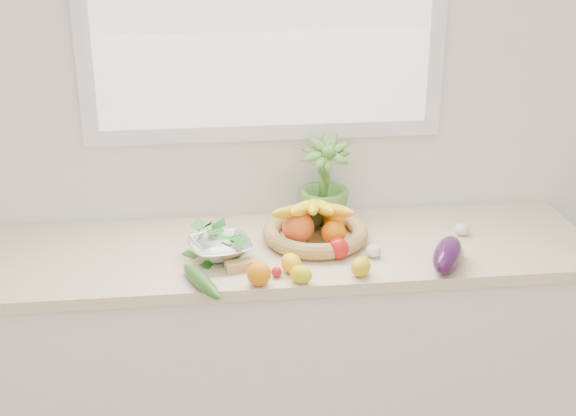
{
  "coord_description": "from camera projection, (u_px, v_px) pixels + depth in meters",
  "views": [
    {
      "loc": [
        -0.24,
        -0.57,
        2.1
      ],
      "look_at": [
        0.05,
        1.93,
        1.05
      ],
      "focal_mm": 50.0,
      "sensor_mm": 36.0,
      "label": 1
    }
  ],
  "objects": [
    {
      "name": "radish",
      "position": [
        276.0,
        272.0,
        2.58
      ],
      "size": [
        0.04,
        0.04,
        0.03
      ],
      "primitive_type": "sphere",
      "rotation": [
        0.0,
        0.0,
        -0.37
      ],
      "color": "#B41618",
      "rests_on": "countertop"
    },
    {
      "name": "garlic_b",
      "position": [
        462.0,
        229.0,
        2.87
      ],
      "size": [
        0.07,
        0.07,
        0.04
      ],
      "primitive_type": "ellipsoid",
      "rotation": [
        0.0,
        0.0,
        -0.42
      ],
      "color": "silver",
      "rests_on": "countertop"
    },
    {
      "name": "orange_loose",
      "position": [
        259.0,
        274.0,
        2.52
      ],
      "size": [
        0.1,
        0.1,
        0.08
      ],
      "primitive_type": "sphere",
      "rotation": [
        0.0,
        0.0,
        0.26
      ],
      "color": "orange",
      "rests_on": "countertop"
    },
    {
      "name": "countertop",
      "position": [
        273.0,
        251.0,
        2.8
      ],
      "size": [
        2.24,
        0.62,
        0.04
      ],
      "primitive_type": "cube",
      "color": "beige",
      "rests_on": "counter_cabinet"
    },
    {
      "name": "eggplant",
      "position": [
        447.0,
        255.0,
        2.62
      ],
      "size": [
        0.18,
        0.25,
        0.09
      ],
      "primitive_type": "ellipsoid",
      "rotation": [
        0.0,
        0.0,
        -0.46
      ],
      "color": "#300E36",
      "rests_on": "countertop"
    },
    {
      "name": "lemon_b",
      "position": [
        361.0,
        267.0,
        2.58
      ],
      "size": [
        0.1,
        0.1,
        0.06
      ],
      "primitive_type": "ellipsoid",
      "rotation": [
        0.0,
        0.0,
        -0.56
      ],
      "color": "gold",
      "rests_on": "countertop"
    },
    {
      "name": "garlic_a",
      "position": [
        374.0,
        251.0,
        2.71
      ],
      "size": [
        0.06,
        0.06,
        0.04
      ],
      "primitive_type": "ellipsoid",
      "rotation": [
        0.0,
        0.0,
        0.15
      ],
      "color": "beige",
      "rests_on": "countertop"
    },
    {
      "name": "lemon_a",
      "position": [
        291.0,
        263.0,
        2.6
      ],
      "size": [
        0.08,
        0.09,
        0.06
      ],
      "primitive_type": "ellipsoid",
      "rotation": [
        0.0,
        0.0,
        0.22
      ],
      "color": "#FFB80D",
      "rests_on": "countertop"
    },
    {
      "name": "apple",
      "position": [
        338.0,
        248.0,
        2.69
      ],
      "size": [
        0.1,
        0.1,
        0.07
      ],
      "primitive_type": "sphere",
      "rotation": [
        0.0,
        0.0,
        -0.38
      ],
      "color": "red",
      "rests_on": "countertop"
    },
    {
      "name": "fruit_basket",
      "position": [
        315.0,
        227.0,
        2.81
      ],
      "size": [
        0.43,
        0.43,
        0.19
      ],
      "color": "#B58250",
      "rests_on": "countertop"
    },
    {
      "name": "lemon_c",
      "position": [
        301.0,
        274.0,
        2.53
      ],
      "size": [
        0.09,
        0.09,
        0.06
      ],
      "primitive_type": "ellipsoid",
      "rotation": [
        0.0,
        0.0,
        1.02
      ],
      "color": "#CFCF0B",
      "rests_on": "countertop"
    },
    {
      "name": "back_wall",
      "position": [
        264.0,
        98.0,
        2.9
      ],
      "size": [
        4.5,
        0.02,
        2.7
      ],
      "primitive_type": "cube",
      "color": "white",
      "rests_on": "ground"
    },
    {
      "name": "potted_herb",
      "position": [
        324.0,
        182.0,
        2.93
      ],
      "size": [
        0.22,
        0.22,
        0.33
      ],
      "primitive_type": "imported",
      "rotation": [
        0.0,
        0.0,
        -0.19
      ],
      "color": "#4D812F",
      "rests_on": "countertop"
    },
    {
      "name": "garlic_c",
      "position": [
        457.0,
        252.0,
        2.7
      ],
      "size": [
        0.07,
        0.07,
        0.04
      ],
      "primitive_type": "ellipsoid",
      "rotation": [
        0.0,
        0.0,
        -0.42
      ],
      "color": "beige",
      "rests_on": "countertop"
    },
    {
      "name": "ginger",
      "position": [
        241.0,
        266.0,
        2.62
      ],
      "size": [
        0.11,
        0.06,
        0.03
      ],
      "primitive_type": "cube",
      "rotation": [
        0.0,
        0.0,
        0.22
      ],
      "color": "tan",
      "rests_on": "countertop"
    },
    {
      "name": "cucumber",
      "position": [
        201.0,
        281.0,
        2.5
      ],
      "size": [
        0.15,
        0.26,
        0.05
      ],
      "primitive_type": "ellipsoid",
      "rotation": [
        0.0,
        0.0,
        0.41
      ],
      "color": "#1B5318",
      "rests_on": "countertop"
    },
    {
      "name": "counter_cabinet",
      "position": [
        274.0,
        360.0,
        2.98
      ],
      "size": [
        2.2,
        0.58,
        0.86
      ],
      "primitive_type": "cube",
      "color": "silver",
      "rests_on": "ground"
    },
    {
      "name": "colander_with_spinach",
      "position": [
        220.0,
        244.0,
        2.68
      ],
      "size": [
        0.25,
        0.25,
        0.11
      ],
      "color": "silver",
      "rests_on": "countertop"
    }
  ]
}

